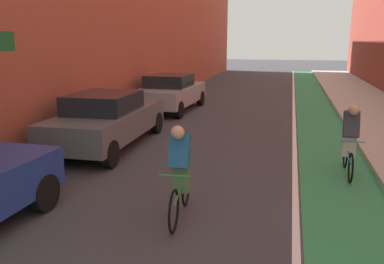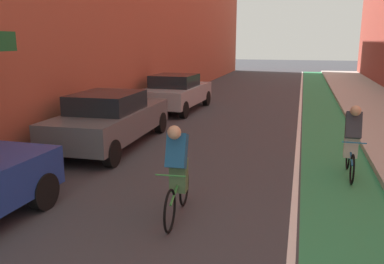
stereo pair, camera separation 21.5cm
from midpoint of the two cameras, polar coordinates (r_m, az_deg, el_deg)
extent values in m
plane|color=#38383D|center=(16.67, 7.94, 2.85)|extent=(93.13, 93.13, 0.00)
cube|color=#2D8451|center=(18.53, 18.42, 3.33)|extent=(1.60, 42.33, 0.00)
cube|color=white|center=(18.50, 15.63, 3.50)|extent=(0.12, 42.33, 0.00)
cube|color=#A8A59E|center=(18.80, 25.62, 3.05)|extent=(3.11, 42.33, 0.14)
cylinder|color=black|center=(7.47, -19.86, -8.04)|extent=(0.23, 0.66, 0.66)
cube|color=#595B60|center=(11.35, -10.96, 1.44)|extent=(1.97, 4.82, 0.70)
cube|color=black|center=(11.04, -11.60, 4.12)|extent=(1.67, 2.05, 0.55)
cylinder|color=black|center=(13.39, -10.90, 1.67)|extent=(0.24, 0.67, 0.66)
cylinder|color=black|center=(12.80, -4.11, 1.35)|extent=(0.24, 0.67, 0.66)
cylinder|color=black|center=(10.26, -19.35, -2.31)|extent=(0.24, 0.67, 0.66)
cylinder|color=black|center=(9.47, -10.86, -3.04)|extent=(0.24, 0.67, 0.66)
cube|color=#9EA0A8|center=(16.88, -1.88, 5.43)|extent=(2.06, 4.41, 0.70)
cube|color=black|center=(16.61, -2.15, 7.30)|extent=(1.74, 1.88, 0.55)
cylinder|color=black|center=(18.73, -2.74, 5.10)|extent=(0.24, 0.67, 0.66)
cylinder|color=black|center=(18.20, 2.43, 4.87)|extent=(0.24, 0.67, 0.66)
cylinder|color=black|center=(15.77, -6.83, 3.51)|extent=(0.24, 0.67, 0.66)
cylinder|color=black|center=(15.14, -0.80, 3.21)|extent=(0.24, 0.67, 0.66)
torus|color=black|center=(6.25, -2.21, -11.28)|extent=(0.09, 0.69, 0.69)
torus|color=black|center=(7.20, -0.28, -7.91)|extent=(0.09, 0.69, 0.69)
cylinder|color=#338C3F|center=(6.64, -1.18, -7.72)|extent=(0.11, 0.96, 0.33)
cylinder|color=#338C3F|center=(6.78, -0.85, -6.55)|extent=(0.04, 0.12, 0.55)
cylinder|color=#338C3F|center=(6.12, -2.09, -6.29)|extent=(0.48, 0.06, 0.02)
cube|color=#4C7247|center=(6.69, -1.00, -6.21)|extent=(0.30, 0.26, 0.56)
cube|color=#1E598C|center=(6.43, -1.25, -2.71)|extent=(0.35, 0.42, 0.60)
sphere|color=tan|center=(6.19, -1.58, -0.06)|extent=(0.22, 0.22, 0.22)
cube|color=beige|center=(6.54, -1.02, -2.25)|extent=(0.28, 0.29, 0.39)
torus|color=black|center=(8.89, 22.68, -4.99)|extent=(0.05, 0.64, 0.64)
torus|color=black|center=(9.89, 22.09, -3.16)|extent=(0.05, 0.64, 0.64)
cylinder|color=#1966A5|center=(9.33, 22.49, -2.73)|extent=(0.06, 0.96, 0.33)
cylinder|color=#1966A5|center=(9.48, 22.43, -1.97)|extent=(0.04, 0.12, 0.55)
cylinder|color=#1966A5|center=(8.82, 22.95, -1.43)|extent=(0.48, 0.03, 0.02)
cube|color=beige|center=(9.39, 22.51, -1.68)|extent=(0.28, 0.25, 0.56)
cube|color=#333842|center=(9.17, 22.83, 0.91)|extent=(0.33, 0.40, 0.60)
sphere|color=tan|center=(8.95, 23.12, 2.83)|extent=(0.22, 0.22, 0.22)
camera|label=1|loc=(0.11, -89.25, 0.17)|focal=37.09mm
camera|label=2|loc=(0.11, 90.75, -0.17)|focal=37.09mm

